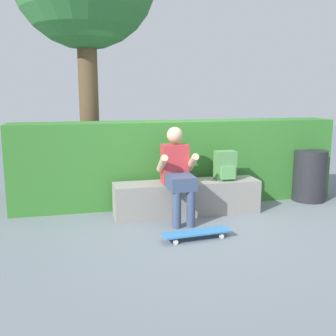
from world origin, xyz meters
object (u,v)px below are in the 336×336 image
bench_main (187,198)px  trash_bin (310,176)px  skateboard_near_person (196,233)px  backpack_on_bench (225,166)px  person_skater (177,171)px

bench_main → trash_bin: size_ratio=2.56×
bench_main → skateboard_near_person: 0.97m
backpack_on_bench → bench_main: bearing=179.0°
bench_main → skateboard_near_person: (-0.16, -0.95, -0.15)m
skateboard_near_person → trash_bin: trash_bin is taller
bench_main → trash_bin: (2.02, 0.23, 0.16)m
skateboard_near_person → person_skater: bearing=92.5°
person_skater → bench_main: bearing=47.4°
skateboard_near_person → trash_bin: (2.18, 1.18, 0.31)m
skateboard_near_person → trash_bin: size_ratio=1.05×
backpack_on_bench → trash_bin: backpack_on_bench is taller
skateboard_near_person → backpack_on_bench: bearing=53.2°
person_skater → backpack_on_bench: (0.73, 0.20, -0.00)m
person_skater → backpack_on_bench: size_ratio=3.01×
skateboard_near_person → bench_main: bearing=80.4°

